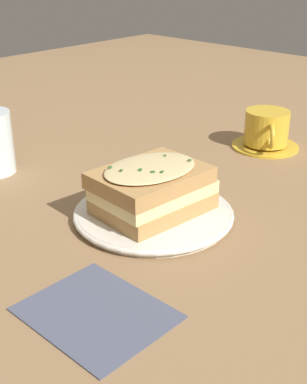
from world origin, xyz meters
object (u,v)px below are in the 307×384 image
Objects in this scene: teacup_with_saucer at (266,131)px; napkin at (96,312)px; dinner_plate at (153,214)px; sandwich at (152,189)px.

teacup_with_saucer reaches higher than napkin.
dinner_plate is 1.79× the size of teacup_with_saucer.
dinner_plate is 0.36m from teacup_with_saucer.
napkin is (0.10, -0.20, -0.04)m from sandwich.
teacup_with_saucer reaches higher than dinner_plate.
napkin is (0.10, -0.20, -0.01)m from dinner_plate.
dinner_plate is 1.52× the size of napkin.
sandwich is 1.30× the size of teacup_with_saucer.
teacup_with_saucer is at bearing 96.60° from dinner_plate.
sandwich reaches higher than teacup_with_saucer.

